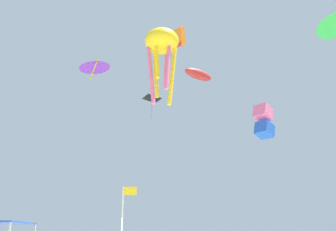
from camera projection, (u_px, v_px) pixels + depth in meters
banner_flag at (124, 223)px, 15.29m from camera, size 0.61×0.06×3.81m
kite_delta_purple at (95, 65)px, 40.13m from camera, size 4.09×4.05×2.93m
kite_box_pink at (264, 121)px, 32.28m from camera, size 2.02×2.01×3.04m
kite_parafoil_orange at (174, 40)px, 33.44m from camera, size 2.01×5.17×3.23m
kite_inflatable_red at (199, 74)px, 48.25m from camera, size 4.51×3.97×1.77m
kite_octopus_yellow at (162, 45)px, 26.62m from camera, size 3.28×3.28×5.85m
kite_diamond_black at (153, 100)px, 45.03m from camera, size 2.49×2.50×2.67m
kite_delta_green at (335, 23)px, 27.25m from camera, size 3.70×3.71×2.42m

